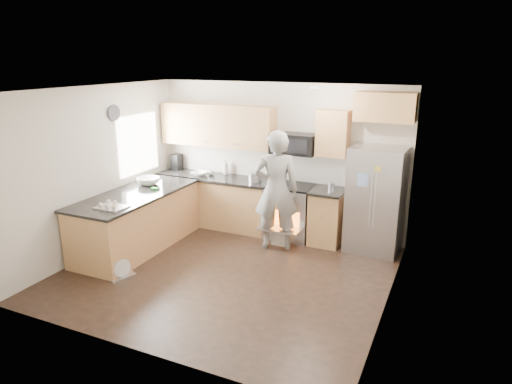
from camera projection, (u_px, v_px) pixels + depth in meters
The scene contains 8 objects.
ground at pixel (226, 273), 6.61m from camera, with size 4.50×4.50×0.00m, color black.
room_shell at pixel (222, 159), 6.16m from camera, with size 4.54×4.04×2.62m.
back_cabinet_run at pixel (242, 177), 8.09m from camera, with size 4.45×0.64×2.50m.
peninsula at pixel (137, 220), 7.39m from camera, with size 0.96×2.36×1.04m.
stove_range at pixel (290, 199), 7.75m from camera, with size 0.76×0.97×1.79m.
refrigerator at pixel (376, 200), 7.15m from camera, with size 0.87×0.70×1.69m.
person at pixel (276, 190), 7.23m from camera, with size 0.71×0.46×1.94m, color gray.
dish_rack at pixel (117, 269), 6.55m from camera, with size 0.56×0.51×0.28m.
Camera 1 is at (2.87, -5.28, 3.01)m, focal length 32.00 mm.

